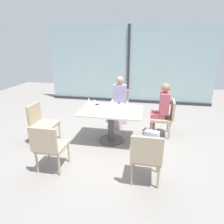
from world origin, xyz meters
name	(u,v)px	position (x,y,z in m)	size (l,w,h in m)	color
ground_plane	(111,140)	(0.00, 0.00, 0.00)	(12.00, 12.00, 0.00)	gray
window_wall_backdrop	(128,69)	(0.00, 3.20, 1.21)	(5.89, 0.10, 2.70)	#99B7BC
dining_table_main	(111,118)	(0.00, 0.00, 0.55)	(1.32, 0.92, 0.73)	silver
chair_far_right	(165,116)	(1.19, 0.51, 0.50)	(0.50, 0.46, 0.87)	tan
chair_near_window	(120,103)	(0.00, 1.29, 0.50)	(0.46, 0.51, 0.87)	tan
chair_front_right	(146,155)	(0.80, -1.29, 0.50)	(0.46, 0.50, 0.87)	tan
chair_side_end	(41,121)	(-1.48, -0.34, 0.50)	(0.50, 0.46, 0.87)	tan
chair_front_left	(49,145)	(-0.80, -1.29, 0.50)	(0.46, 0.50, 0.87)	tan
person_far_right	(161,107)	(1.08, 0.51, 0.70)	(0.39, 0.34, 1.26)	#B24C56
person_near_window	(120,97)	(0.00, 1.18, 0.70)	(0.34, 0.39, 1.26)	#9E93B7
wine_glass_0	(113,102)	(0.00, 0.20, 0.86)	(0.07, 0.07, 0.18)	silver
wine_glass_1	(95,101)	(-0.40, 0.13, 0.86)	(0.07, 0.07, 0.18)	silver
wine_glass_2	(126,111)	(0.36, -0.39, 0.86)	(0.07, 0.07, 0.18)	silver
wine_glass_3	(89,100)	(-0.57, 0.23, 0.86)	(0.07, 0.07, 0.18)	silver
wine_glass_4	(127,102)	(0.32, 0.19, 0.86)	(0.07, 0.07, 0.18)	silver
wine_glass_5	(112,100)	(-0.03, 0.30, 0.86)	(0.07, 0.07, 0.18)	silver
coffee_cup	(121,106)	(0.19, 0.18, 0.78)	(0.08, 0.08, 0.09)	white
cell_phone_on_table	(97,104)	(-0.39, 0.33, 0.73)	(0.07, 0.14, 0.01)	black
handbag_0	(152,137)	(0.90, 0.06, 0.14)	(0.30, 0.16, 0.28)	silver
handbag_1	(116,123)	(-0.02, 0.67, 0.14)	(0.30, 0.16, 0.28)	beige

